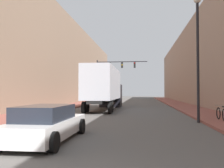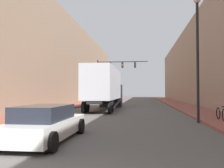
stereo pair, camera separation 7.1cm
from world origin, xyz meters
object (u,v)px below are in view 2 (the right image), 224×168
at_px(street_lamp, 197,42).
at_px(semi_truck, 105,87).
at_px(sedan_car, 46,124).
at_px(parked_bicycle, 221,114).
at_px(traffic_signal_gantry, 111,72).

bearing_deg(street_lamp, semi_truck, 125.56).
distance_m(sedan_car, parked_bicycle, 10.24).
bearing_deg(sedan_car, parked_bicycle, 38.08).
height_order(sedan_car, traffic_signal_gantry, traffic_signal_gantry).
bearing_deg(street_lamp, traffic_signal_gantry, 108.96).
relative_size(semi_truck, parked_bicycle, 6.57).
height_order(semi_truck, sedan_car, semi_truck).
relative_size(sedan_car, parked_bicycle, 2.60).
height_order(sedan_car, parked_bicycle, sedan_car).
height_order(semi_truck, traffic_signal_gantry, traffic_signal_gantry).
xyz_separation_m(semi_truck, sedan_car, (0.19, -15.94, -1.63)).
xyz_separation_m(semi_truck, parked_bicycle, (8.25, -9.63, -1.73)).
bearing_deg(sedan_car, street_lamp, 42.67).
bearing_deg(traffic_signal_gantry, semi_truck, -85.25).
bearing_deg(parked_bicycle, semi_truck, 130.59).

